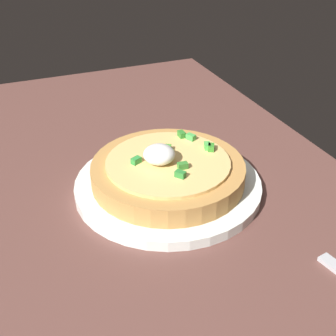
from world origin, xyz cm
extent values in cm
cube|color=brown|center=(0.00, 0.00, 1.27)|extent=(103.71, 65.65, 2.54)
cylinder|color=white|center=(3.19, -6.56, 3.23)|extent=(24.85, 24.85, 1.37)
cylinder|color=#BA8544|center=(3.19, -6.56, 5.24)|extent=(20.24, 20.24, 2.66)
cylinder|color=#EEBF72|center=(3.19, -6.56, 6.79)|extent=(16.30, 16.30, 0.44)
ellipsoid|color=white|center=(3.32, -5.39, 8.18)|extent=(4.10, 4.10, 2.34)
cube|color=#2C8B3A|center=(4.23, -2.56, 7.41)|extent=(1.28, 1.50, 0.80)
cube|color=green|center=(4.33, -5.61, 7.41)|extent=(1.50, 1.43, 0.80)
cube|color=#2C7E33|center=(-0.95, -6.47, 7.41)|extent=(1.50, 1.42, 0.80)
cube|color=green|center=(7.36, -11.75, 7.41)|extent=(1.50, 1.26, 0.80)
cube|color=#37802F|center=(0.79, -7.56, 7.41)|extent=(0.90, 1.34, 0.80)
cube|color=green|center=(5.52, -7.51, 7.41)|extent=(1.51, 1.32, 0.80)
cube|color=#307D2B|center=(8.63, -10.88, 7.41)|extent=(1.30, 0.83, 0.80)
cube|color=#358928|center=(3.59, -13.02, 7.41)|extent=(1.51, 1.33, 0.80)
cube|color=#4DB84C|center=(4.18, -12.73, 7.41)|extent=(1.47, 1.16, 0.80)
cube|color=#B7B7BC|center=(-16.99, -17.31, 2.79)|extent=(3.00, 1.87, 0.50)
camera|label=1|loc=(-43.39, 12.71, 37.24)|focal=48.42mm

